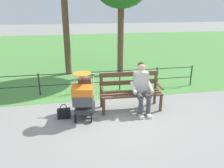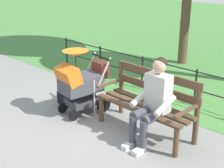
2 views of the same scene
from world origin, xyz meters
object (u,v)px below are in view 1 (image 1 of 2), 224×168
(stroller, at_px, (83,95))
(handbag, at_px, (64,113))
(person_on_bench, at_px, (142,86))
(park_bench, at_px, (130,89))

(stroller, height_order, handbag, stroller)
(person_on_bench, distance_m, stroller, 1.50)
(person_on_bench, bearing_deg, park_bench, -42.95)
(stroller, xyz_separation_m, handbag, (0.49, -0.03, -0.47))
(stroller, bearing_deg, handbag, -3.50)
(person_on_bench, relative_size, handbag, 3.45)
(park_bench, distance_m, handbag, 1.81)
(stroller, distance_m, handbag, 0.68)
(stroller, bearing_deg, person_on_bench, -176.86)
(stroller, bearing_deg, park_bench, -166.32)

